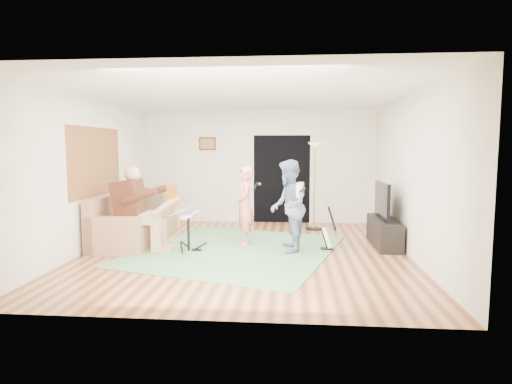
{
  "coord_description": "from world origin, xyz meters",
  "views": [
    {
      "loc": [
        0.79,
        -7.27,
        1.82
      ],
      "look_at": [
        0.16,
        0.3,
        1.02
      ],
      "focal_mm": 30.0,
      "sensor_mm": 36.0,
      "label": 1
    }
  ],
  "objects_px": {
    "drum_kit": "(188,234)",
    "guitarist": "(288,206)",
    "dining_chair": "(170,213)",
    "tv_cabinet": "(384,232)",
    "television": "(382,200)",
    "singer": "(245,206)",
    "sofa": "(130,226)",
    "guitar_spare": "(327,238)",
    "torchiere_lamp": "(314,170)"
  },
  "relations": [
    {
      "from": "sofa",
      "to": "singer",
      "type": "xyz_separation_m",
      "value": [
        2.22,
        -0.01,
        0.42
      ]
    },
    {
      "from": "drum_kit",
      "to": "torchiere_lamp",
      "type": "xyz_separation_m",
      "value": [
        2.29,
        2.2,
        1.01
      ]
    },
    {
      "from": "singer",
      "to": "guitarist",
      "type": "xyz_separation_m",
      "value": [
        0.82,
        -0.55,
        0.07
      ]
    },
    {
      "from": "sofa",
      "to": "torchiere_lamp",
      "type": "height_order",
      "value": "torchiere_lamp"
    },
    {
      "from": "drum_kit",
      "to": "guitarist",
      "type": "distance_m",
      "value": 1.81
    },
    {
      "from": "tv_cabinet",
      "to": "television",
      "type": "distance_m",
      "value": 0.6
    },
    {
      "from": "dining_chair",
      "to": "tv_cabinet",
      "type": "height_order",
      "value": "dining_chair"
    },
    {
      "from": "sofa",
      "to": "tv_cabinet",
      "type": "relative_size",
      "value": 1.64
    },
    {
      "from": "drum_kit",
      "to": "guitar_spare",
      "type": "height_order",
      "value": "guitar_spare"
    },
    {
      "from": "guitar_spare",
      "to": "television",
      "type": "xyz_separation_m",
      "value": [
        1.02,
        0.43,
        0.63
      ]
    },
    {
      "from": "television",
      "to": "sofa",
      "type": "bearing_deg",
      "value": -179.11
    },
    {
      "from": "tv_cabinet",
      "to": "television",
      "type": "xyz_separation_m",
      "value": [
        -0.05,
        0.0,
        0.6
      ]
    },
    {
      "from": "singer",
      "to": "guitar_spare",
      "type": "xyz_separation_m",
      "value": [
        1.51,
        -0.34,
        -0.5
      ]
    },
    {
      "from": "drum_kit",
      "to": "tv_cabinet",
      "type": "height_order",
      "value": "drum_kit"
    },
    {
      "from": "guitarist",
      "to": "torchiere_lamp",
      "type": "distance_m",
      "value": 2.24
    },
    {
      "from": "guitar_spare",
      "to": "torchiere_lamp",
      "type": "xyz_separation_m",
      "value": [
        -0.14,
        1.91,
        1.09
      ]
    },
    {
      "from": "sofa",
      "to": "drum_kit",
      "type": "height_order",
      "value": "sofa"
    },
    {
      "from": "dining_chair",
      "to": "guitarist",
      "type": "bearing_deg",
      "value": -59.3
    },
    {
      "from": "dining_chair",
      "to": "torchiere_lamp",
      "type": "bearing_deg",
      "value": -21.02
    },
    {
      "from": "guitarist",
      "to": "dining_chair",
      "type": "distance_m",
      "value": 3.43
    },
    {
      "from": "drum_kit",
      "to": "guitar_spare",
      "type": "distance_m",
      "value": 2.45
    },
    {
      "from": "singer",
      "to": "tv_cabinet",
      "type": "xyz_separation_m",
      "value": [
        2.58,
        0.09,
        -0.48
      ]
    },
    {
      "from": "guitar_spare",
      "to": "dining_chair",
      "type": "relative_size",
      "value": 0.83
    },
    {
      "from": "drum_kit",
      "to": "guitar_spare",
      "type": "bearing_deg",
      "value": 6.94
    },
    {
      "from": "guitar_spare",
      "to": "singer",
      "type": "bearing_deg",
      "value": 167.24
    },
    {
      "from": "torchiere_lamp",
      "to": "television",
      "type": "relative_size",
      "value": 1.79
    },
    {
      "from": "drum_kit",
      "to": "television",
      "type": "xyz_separation_m",
      "value": [
        3.45,
        0.72,
        0.54
      ]
    },
    {
      "from": "drum_kit",
      "to": "television",
      "type": "relative_size",
      "value": 0.66
    },
    {
      "from": "guitar_spare",
      "to": "television",
      "type": "distance_m",
      "value": 1.27
    },
    {
      "from": "singer",
      "to": "guitarist",
      "type": "height_order",
      "value": "guitarist"
    },
    {
      "from": "drum_kit",
      "to": "tv_cabinet",
      "type": "xyz_separation_m",
      "value": [
        3.5,
        0.72,
        -0.06
      ]
    },
    {
      "from": "guitarist",
      "to": "television",
      "type": "distance_m",
      "value": 1.83
    },
    {
      "from": "drum_kit",
      "to": "dining_chair",
      "type": "height_order",
      "value": "dining_chair"
    },
    {
      "from": "singer",
      "to": "torchiere_lamp",
      "type": "height_order",
      "value": "torchiere_lamp"
    },
    {
      "from": "drum_kit",
      "to": "tv_cabinet",
      "type": "distance_m",
      "value": 3.57
    },
    {
      "from": "guitar_spare",
      "to": "torchiere_lamp",
      "type": "height_order",
      "value": "torchiere_lamp"
    },
    {
      "from": "drum_kit",
      "to": "torchiere_lamp",
      "type": "relative_size",
      "value": 0.37
    },
    {
      "from": "drum_kit",
      "to": "guitarist",
      "type": "bearing_deg",
      "value": 2.97
    },
    {
      "from": "torchiere_lamp",
      "to": "dining_chair",
      "type": "xyz_separation_m",
      "value": [
        -3.24,
        -0.03,
        -0.98
      ]
    },
    {
      "from": "dining_chair",
      "to": "television",
      "type": "height_order",
      "value": "television"
    },
    {
      "from": "guitar_spare",
      "to": "torchiere_lamp",
      "type": "relative_size",
      "value": 0.41
    },
    {
      "from": "torchiere_lamp",
      "to": "dining_chair",
      "type": "distance_m",
      "value": 3.38
    },
    {
      "from": "guitar_spare",
      "to": "tv_cabinet",
      "type": "bearing_deg",
      "value": 21.74
    },
    {
      "from": "guitar_spare",
      "to": "tv_cabinet",
      "type": "distance_m",
      "value": 1.16
    },
    {
      "from": "guitar_spare",
      "to": "television",
      "type": "relative_size",
      "value": 0.73
    },
    {
      "from": "guitarist",
      "to": "torchiere_lamp",
      "type": "bearing_deg",
      "value": 163.01
    },
    {
      "from": "tv_cabinet",
      "to": "singer",
      "type": "bearing_deg",
      "value": -178.08
    },
    {
      "from": "drum_kit",
      "to": "television",
      "type": "bearing_deg",
      "value": 11.85
    },
    {
      "from": "drum_kit",
      "to": "tv_cabinet",
      "type": "relative_size",
      "value": 0.5
    },
    {
      "from": "guitar_spare",
      "to": "television",
      "type": "bearing_deg",
      "value": 22.7
    }
  ]
}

